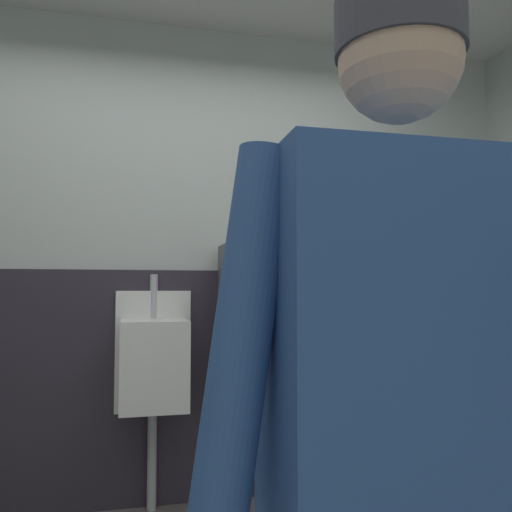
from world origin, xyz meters
The scene contains 6 objects.
wall_back centered at (0.00, 1.57, 1.34)m, with size 4.70×0.12×2.68m, color silver.
wainscot_band_back centered at (0.00, 1.50, 0.63)m, with size 4.10×0.03×1.26m, color #2D2833.
urinal_left centered at (-0.11, 1.35, 0.78)m, with size 0.40×0.34×1.24m.
urinal_middle centered at (0.64, 1.35, 0.78)m, with size 0.40×0.34×1.24m.
privacy_divider_panel centered at (0.27, 1.28, 0.95)m, with size 0.04×0.40×0.90m, color #4C4C51.
person centered at (0.21, -0.66, 0.96)m, with size 0.66×0.60×1.64m.
Camera 1 is at (-0.22, -1.41, 1.16)m, focal length 36.33 mm.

